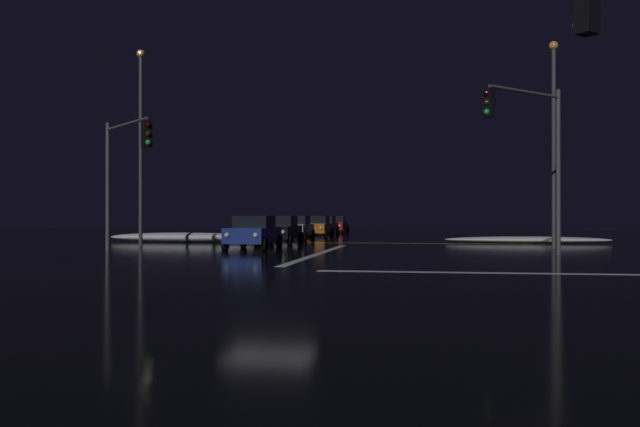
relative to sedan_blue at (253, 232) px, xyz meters
The scene contains 16 objects.
ground 12.85m from the sedan_blue, 73.48° to the right, with size 120.00×120.00×0.10m, color black.
stop_line_north 4.82m from the sedan_blue, 39.93° to the right, with size 0.35×15.92×0.01m.
centre_line_ns 9.33m from the sedan_blue, 66.89° to the left, with size 22.00×0.15×0.01m.
crosswalk_bar_east 17.90m from the sedan_blue, 43.43° to the right, with size 15.92×0.40×0.01m.
snow_bank_left_curb 10.28m from the sedan_blue, 128.50° to the left, with size 9.19×1.50×0.58m.
snow_bank_right_curb 16.66m from the sedan_blue, 34.70° to the left, with size 9.33×1.50×0.40m.
sedan_blue is the anchor object (origin of this frame).
sedan_black 6.32m from the sedan_blue, 91.08° to the left, with size 2.02×4.33×1.57m.
sedan_white 12.92m from the sedan_blue, 92.27° to the left, with size 2.02×4.33×1.57m.
sedan_orange 19.61m from the sedan_blue, 90.51° to the left, with size 2.02×4.33×1.57m.
sedan_gray 25.44m from the sedan_blue, 91.15° to the left, with size 2.02×4.33×1.57m.
sedan_red 31.49m from the sedan_blue, 90.65° to the left, with size 2.02×4.33×1.57m.
traffic_signal_ne 13.23m from the sedan_blue, 17.78° to the right, with size 3.25×3.25×6.64m.
traffic_signal_nw 6.90m from the sedan_blue, 138.30° to the right, with size 3.49×3.49×5.71m.
streetlamp_right_near 15.02m from the sedan_blue, 10.32° to the left, with size 0.44×0.44×9.87m.
streetlamp_left_near 8.75m from the sedan_blue, 159.17° to the left, with size 0.44×0.44×10.24m.
Camera 1 is at (4.55, -19.57, 1.55)m, focal length 39.23 mm.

